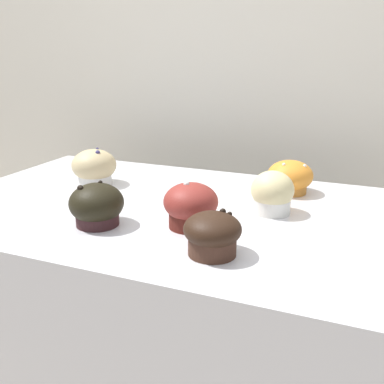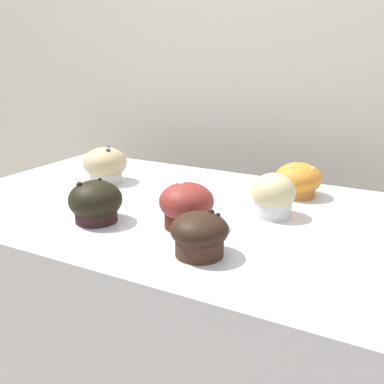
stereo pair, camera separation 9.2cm
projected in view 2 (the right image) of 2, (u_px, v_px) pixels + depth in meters
The scene contains 8 objects.
wall_back at pixel (261, 161), 1.50m from camera, with size 3.20×0.10×1.80m, color beige.
display_counter at pixel (171, 379), 1.12m from camera, with size 1.00×0.64×0.93m, color silver.
muffin_front_center at pixel (96, 202), 0.88m from camera, with size 0.10×0.10×0.09m.
muffin_back_left at pixel (186, 206), 0.85m from camera, with size 0.10×0.10×0.09m.
muffin_back_right at pixel (273, 196), 0.91m from camera, with size 0.09×0.09×0.09m.
muffin_front_left at pixel (298, 180), 1.03m from camera, with size 0.11×0.11×0.08m.
muffin_front_right at pixel (105, 165), 1.14m from camera, with size 0.11×0.11×0.09m.
muffin_back_center at pixel (200, 234), 0.73m from camera, with size 0.10×0.10×0.07m.
Camera 2 is at (0.49, -0.79, 1.25)m, focal length 42.00 mm.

